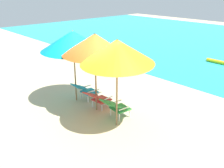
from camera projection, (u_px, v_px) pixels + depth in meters
The scene contains 8 objects.
ground_plane at pixel (173, 79), 11.02m from camera, with size 40.00×40.00×0.00m, color #CCB78E.
swim_buoy at pixel (221, 62), 13.10m from camera, with size 0.18×0.18×1.60m, color yellow.
lounge_chair_left at pixel (85, 90), 8.86m from camera, with size 0.60×0.91×0.68m.
lounge_chair_center at pixel (98, 98), 8.22m from camera, with size 0.60×0.91×0.68m.
lounge_chair_right at pixel (116, 106), 7.65m from camera, with size 0.63×0.93×0.68m.
beach_umbrella_left at pixel (73, 41), 8.23m from camera, with size 2.85×2.85×2.50m.
beach_umbrella_center at pixel (95, 44), 7.50m from camera, with size 2.79×2.80×2.55m.
beach_umbrella_right at pixel (117, 52), 6.60m from camera, with size 2.56×2.57×2.59m.
Camera 1 is at (5.76, -4.99, 3.83)m, focal length 40.13 mm.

